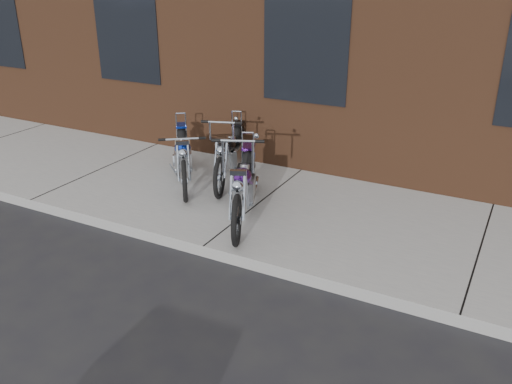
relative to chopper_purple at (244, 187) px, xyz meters
The scene contains 5 objects.
ground 1.16m from the chopper_purple, 90.21° to the right, with size 120.00×120.00×0.00m, color black.
sidewalk 0.68m from the chopper_purple, 90.44° to the left, with size 22.00×3.00×0.15m, color gray.
chopper_purple is the anchor object (origin of this frame).
chopper_blue 1.60m from the chopper_purple, 155.27° to the left, with size 1.35×1.80×0.94m.
chopper_third 1.42m from the chopper_purple, 127.77° to the left, with size 0.84×2.07×1.09m.
Camera 1 is at (3.29, -4.85, 3.34)m, focal length 38.00 mm.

